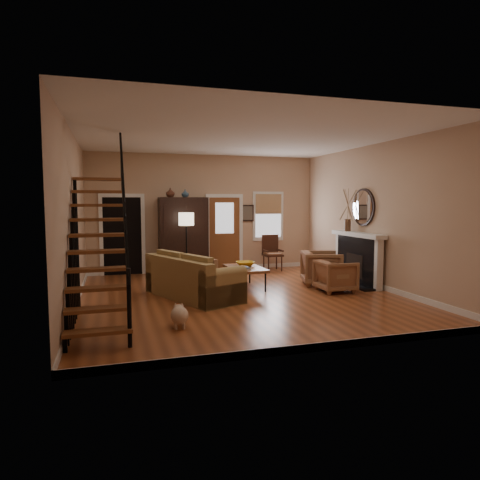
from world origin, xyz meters
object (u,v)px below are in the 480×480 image
object	(u,v)px
armchair_right	(321,268)
side_chair	(273,253)
floor_lamp	(187,246)
armchair_left	(336,276)
coffee_table	(245,277)
sofa	(193,277)
armoire	(183,236)

from	to	relation	value
armchair_right	side_chair	xyz separation A→B (m)	(-0.34, 2.34, 0.10)
floor_lamp	side_chair	xyz separation A→B (m)	(2.59, 0.58, -0.34)
armchair_left	armchair_right	size ratio (longest dim) A/B	0.87
side_chair	floor_lamp	bearing A→B (deg)	-167.40
side_chair	coffee_table	bearing A→B (deg)	-125.02
sofa	floor_lamp	size ratio (longest dim) A/B	1.34
armchair_right	side_chair	world-z (taller)	side_chair
sofa	armoire	bearing A→B (deg)	61.31
sofa	coffee_table	bearing A→B (deg)	2.19
armchair_left	armchair_right	world-z (taller)	armchair_right
sofa	side_chair	distance (m)	3.97
sofa	floor_lamp	world-z (taller)	floor_lamp
sofa	side_chair	size ratio (longest dim) A/B	2.23
sofa	armchair_right	size ratio (longest dim) A/B	2.55
sofa	armchair_left	size ratio (longest dim) A/B	2.95
armoire	armchair_right	bearing A→B (deg)	-41.30
armoire	side_chair	world-z (taller)	armoire
floor_lamp	armoire	bearing A→B (deg)	86.92
armchair_left	floor_lamp	distance (m)	3.87
sofa	floor_lamp	xyz separation A→B (m)	(0.24, 2.20, 0.43)
floor_lamp	armchair_right	bearing A→B (deg)	-30.96
armoire	floor_lamp	distance (m)	0.81
coffee_table	floor_lamp	distance (m)	2.01
floor_lamp	armchair_left	bearing A→B (deg)	-41.50
sofa	armchair_right	bearing A→B (deg)	-15.32
coffee_table	floor_lamp	xyz separation A→B (m)	(-1.08, 1.57, 0.61)
armchair_left	floor_lamp	size ratio (longest dim) A/B	0.45
armoire	coffee_table	bearing A→B (deg)	-66.13
coffee_table	floor_lamp	world-z (taller)	floor_lamp
sofa	floor_lamp	bearing A→B (deg)	60.51
coffee_table	armchair_left	distance (m)	2.04
side_chair	armchair_right	bearing A→B (deg)	-81.76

